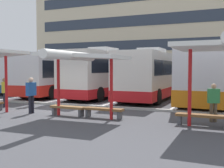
% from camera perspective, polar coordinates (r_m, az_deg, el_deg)
% --- Properties ---
extents(ground_plane, '(160.00, 160.00, 0.00)m').
position_cam_1_polar(ground_plane, '(15.49, -12.84, -5.06)').
color(ground_plane, '#47474C').
extents(terminal_building, '(44.01, 15.15, 17.27)m').
position_cam_1_polar(terminal_building, '(48.00, 12.47, 9.13)').
color(terminal_building, beige).
rests_on(terminal_building, ground).
extents(coach_bus_0, '(2.81, 10.42, 3.55)m').
position_cam_1_polar(coach_bus_0, '(27.63, -14.54, 1.94)').
color(coach_bus_0, silver).
rests_on(coach_bus_0, ground).
extents(coach_bus_1, '(3.25, 10.72, 3.67)m').
position_cam_1_polar(coach_bus_1, '(24.03, -10.12, 1.92)').
color(coach_bus_1, silver).
rests_on(coach_bus_1, ground).
extents(coach_bus_2, '(3.18, 12.00, 3.78)m').
position_cam_1_polar(coach_bus_2, '(22.67, 0.07, 2.12)').
color(coach_bus_2, silver).
rests_on(coach_bus_2, ground).
extents(coach_bus_3, '(2.81, 12.18, 3.62)m').
position_cam_1_polar(coach_bus_3, '(21.55, 9.23, 1.79)').
color(coach_bus_3, silver).
rests_on(coach_bus_3, ground).
extents(coach_bus_4, '(3.27, 11.70, 3.64)m').
position_cam_1_polar(coach_bus_4, '(19.64, 19.97, 1.46)').
color(coach_bus_4, silver).
rests_on(coach_bus_4, ground).
extents(lane_stripe_0, '(0.16, 14.00, 0.01)m').
position_cam_1_polar(lane_stripe_0, '(28.58, -18.92, -1.42)').
color(lane_stripe_0, white).
rests_on(lane_stripe_0, ground).
extents(lane_stripe_1, '(0.16, 14.00, 0.01)m').
position_cam_1_polar(lane_stripe_1, '(26.05, -12.31, -1.75)').
color(lane_stripe_1, white).
rests_on(lane_stripe_1, ground).
extents(lane_stripe_2, '(0.16, 14.00, 0.01)m').
position_cam_1_polar(lane_stripe_2, '(23.93, -4.41, -2.11)').
color(lane_stripe_2, white).
rests_on(lane_stripe_2, ground).
extents(lane_stripe_3, '(0.16, 14.00, 0.01)m').
position_cam_1_polar(lane_stripe_3, '(22.35, 4.81, -2.48)').
color(lane_stripe_3, white).
rests_on(lane_stripe_3, ground).
extents(lane_stripe_4, '(0.16, 14.00, 0.01)m').
position_cam_1_polar(lane_stripe_4, '(21.42, 15.13, -2.83)').
color(lane_stripe_4, white).
rests_on(lane_stripe_4, ground).
extents(waiting_shelter_2, '(3.70, 4.13, 2.92)m').
position_cam_1_polar(waiting_shelter_2, '(12.34, -6.40, 5.37)').
color(waiting_shelter_2, red).
rests_on(waiting_shelter_2, ground).
extents(bench_3, '(1.78, 0.50, 0.45)m').
position_cam_1_polar(bench_3, '(13.21, -9.02, -4.95)').
color(bench_3, brown).
rests_on(bench_3, ground).
extents(bench_4, '(1.85, 0.44, 0.45)m').
position_cam_1_polar(bench_4, '(12.42, -1.75, -5.42)').
color(bench_4, brown).
rests_on(bench_4, ground).
extents(bench_5, '(1.99, 0.42, 0.45)m').
position_cam_1_polar(bench_5, '(11.25, 17.95, -6.45)').
color(bench_5, brown).
rests_on(bench_5, ground).
extents(platform_kerb, '(44.00, 0.24, 0.12)m').
position_cam_1_polar(platform_kerb, '(16.87, -9.43, -4.15)').
color(platform_kerb, '#ADADA8').
rests_on(platform_kerb, ground).
extents(waiting_passenger_0, '(0.50, 0.47, 1.63)m').
position_cam_1_polar(waiting_passenger_0, '(16.97, -16.22, -1.22)').
color(waiting_passenger_0, '#33384C').
rests_on(waiting_passenger_0, ground).
extents(waiting_passenger_1, '(0.50, 0.37, 1.58)m').
position_cam_1_polar(waiting_passenger_1, '(12.18, 20.02, -3.12)').
color(waiting_passenger_1, brown).
rests_on(waiting_passenger_1, ground).
extents(waiting_passenger_2, '(0.27, 0.53, 1.76)m').
position_cam_1_polar(waiting_passenger_2, '(14.20, -16.18, -1.66)').
color(waiting_passenger_2, black).
rests_on(waiting_passenger_2, ground).
extents(waiting_passenger_3, '(0.44, 0.53, 1.67)m').
position_cam_1_polar(waiting_passenger_3, '(16.94, -21.09, -1.21)').
color(waiting_passenger_3, black).
rests_on(waiting_passenger_3, ground).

